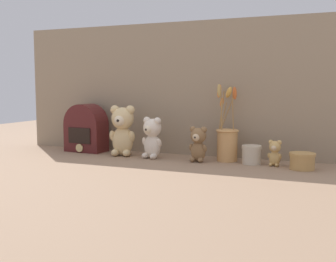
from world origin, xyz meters
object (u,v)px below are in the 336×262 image
Objects in this scene: teddy_bear_tiny at (275,152)px; decorative_tin_short at (302,161)px; teddy_bear_small at (198,143)px; vintage_radio at (86,130)px; decorative_tin_tall at (252,155)px; flower_vase at (227,140)px; teddy_bear_large at (122,129)px; teddy_bear_medium at (152,137)px.

teddy_bear_tiny reaches higher than decorative_tin_short.
decorative_tin_short is at bearing -0.95° from teddy_bear_small.
vintage_radio is 0.83m from decorative_tin_tall.
vintage_radio is (-0.71, -0.00, 0.02)m from flower_vase.
teddy_bear_large is at bearing -10.79° from vintage_radio.
teddy_bear_large is 0.16m from teddy_bear_medium.
teddy_bear_large is at bearing 177.88° from decorative_tin_short.
teddy_bear_tiny is 0.32× the size of flower_vase.
decorative_tin_short is (0.11, -0.03, -0.02)m from teddy_bear_tiny.
teddy_bear_large is at bearing 176.57° from teddy_bear_small.
flower_vase reaches higher than teddy_bear_large.
teddy_bear_small reaches higher than teddy_bear_tiny.
vintage_radio is at bearing 173.77° from teddy_bear_small.
decorative_tin_short is at bearing -2.12° from teddy_bear_large.
vintage_radio is 2.37× the size of decorative_tin_short.
teddy_bear_small is at bearing -171.16° from decorative_tin_tall.
decorative_tin_short is at bearing -11.49° from decorative_tin_tall.
vintage_radio reaches higher than teddy_bear_tiny.
teddy_bear_large is at bearing -174.85° from flower_vase.
teddy_bear_small is at bearing -3.43° from teddy_bear_large.
teddy_bear_small reaches higher than decorative_tin_tall.
teddy_bear_tiny is 1.07× the size of decorative_tin_short.
teddy_bear_small is 1.43× the size of teddy_bear_tiny.
vintage_radio is 1.04m from decorative_tin_short.
teddy_bear_medium is 2.28× the size of decorative_tin_tall.
decorative_tin_tall is 0.82× the size of decorative_tin_short.
teddy_bear_small is at bearing -148.78° from flower_vase.
vintage_radio is at bearing 177.40° from teddy_bear_tiny.
vintage_radio reaches higher than teddy_bear_large.
vintage_radio reaches higher than decorative_tin_tall.
teddy_bear_medium is at bearing -8.49° from vintage_radio.
decorative_tin_tall reaches higher than decorative_tin_short.
teddy_bear_tiny is at bearing 164.10° from decorative_tin_short.
teddy_bear_medium is 0.65m from decorative_tin_short.
teddy_bear_medium is 0.34m from flower_vase.
decorative_tin_short is at bearing -13.03° from flower_vase.
vintage_radio reaches higher than teddy_bear_medium.
decorative_tin_tall is at bearing -2.17° from vintage_radio.
teddy_bear_small is at bearing 179.05° from decorative_tin_short.
teddy_bear_medium is (0.16, -0.01, -0.03)m from teddy_bear_large.
vintage_radio is at bearing 171.51° from teddy_bear_medium.
teddy_bear_large is 0.61m from decorative_tin_tall.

